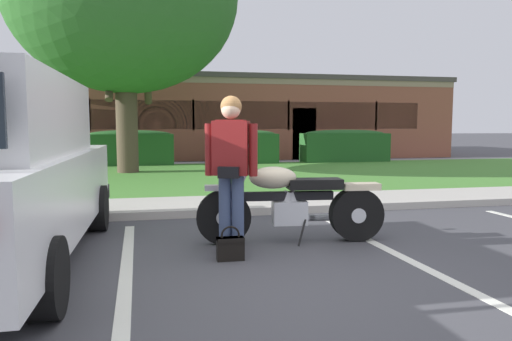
{
  "coord_description": "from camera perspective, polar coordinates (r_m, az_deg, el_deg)",
  "views": [
    {
      "loc": [
        -1.05,
        -4.18,
        1.39
      ],
      "look_at": [
        0.11,
        1.3,
        0.85
      ],
      "focal_mm": 32.85,
      "sensor_mm": 36.0,
      "label": 1
    }
  ],
  "objects": [
    {
      "name": "hedge_center_left",
      "position": [
        16.39,
        -15.04,
        2.73
      ],
      "size": [
        2.87,
        0.9,
        1.24
      ],
      "color": "#235623",
      "rests_on": "ground"
    },
    {
      "name": "stall_stripe_1",
      "position": [
        5.24,
        17.63,
        -10.1
      ],
      "size": [
        0.29,
        4.4,
        0.01
      ],
      "primitive_type": "cube",
      "rotation": [
        0.0,
        0.0,
        0.04
      ],
      "color": "silver",
      "rests_on": "ground"
    },
    {
      "name": "hedge_center_right",
      "position": [
        16.64,
        -1.63,
        2.95
      ],
      "size": [
        2.45,
        0.9,
        1.24
      ],
      "color": "#235623",
      "rests_on": "ground"
    },
    {
      "name": "grass_lawn",
      "position": [
        12.67,
        -7.1,
        -0.7
      ],
      "size": [
        60.0,
        7.75,
        0.06
      ],
      "primitive_type": "cube",
      "color": "#478433",
      "rests_on": "ground"
    },
    {
      "name": "curb_strip",
      "position": [
        7.28,
        -3.44,
        -5.04
      ],
      "size": [
        60.0,
        0.2,
        0.12
      ],
      "primitive_type": "cube",
      "color": "#B7B2A8",
      "rests_on": "ground"
    },
    {
      "name": "concrete_walk",
      "position": [
        8.11,
        -4.33,
        -4.09
      ],
      "size": [
        60.0,
        1.5,
        0.08
      ],
      "primitive_type": "cube",
      "color": "#B7B2A8",
      "rests_on": "ground"
    },
    {
      "name": "handbag",
      "position": [
        4.9,
        -3.14,
        -9.21
      ],
      "size": [
        0.28,
        0.13,
        0.36
      ],
      "color": "black",
      "rests_on": "ground"
    },
    {
      "name": "rider_person",
      "position": [
        5.03,
        -3.05,
        0.96
      ],
      "size": [
        0.54,
        0.38,
        1.7
      ],
      "color": "black",
      "rests_on": "ground"
    },
    {
      "name": "hedge_right",
      "position": [
        17.74,
        10.76,
        3.02
      ],
      "size": [
        3.25,
        0.9,
        1.24
      ],
      "color": "#235623",
      "rests_on": "ground"
    },
    {
      "name": "hedge_left",
      "position": [
        17.04,
        -28.12,
        2.37
      ],
      "size": [
        2.49,
        0.9,
        1.24
      ],
      "color": "#235623",
      "rests_on": "ground"
    },
    {
      "name": "ground_plane",
      "position": [
        4.53,
        2.13,
        -12.38
      ],
      "size": [
        140.0,
        140.0,
        0.0
      ],
      "primitive_type": "plane",
      "color": "#424247"
    },
    {
      "name": "stall_stripe_0",
      "position": [
        4.6,
        -15.56,
        -12.23
      ],
      "size": [
        0.29,
        4.4,
        0.01
      ],
      "primitive_type": "cube",
      "rotation": [
        0.0,
        0.0,
        0.04
      ],
      "color": "silver",
      "rests_on": "ground"
    },
    {
      "name": "brick_building",
      "position": [
        23.17,
        -8.53,
        6.3
      ],
      "size": [
        22.73,
        9.7,
        3.47
      ],
      "color": "#93513D",
      "rests_on": "ground"
    },
    {
      "name": "motorcycle",
      "position": [
        5.6,
        5.2,
        -3.87
      ],
      "size": [
        2.24,
        0.82,
        1.18
      ],
      "color": "black",
      "rests_on": "ground"
    }
  ]
}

